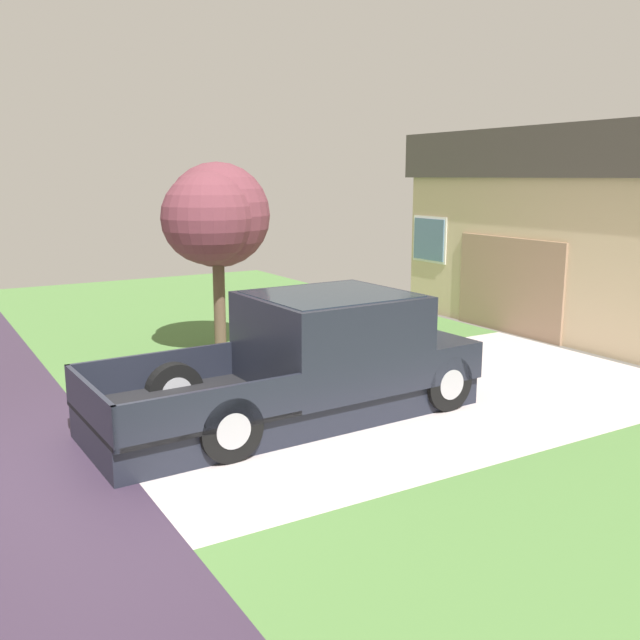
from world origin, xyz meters
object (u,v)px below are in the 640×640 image
object	(u,v)px
person_with_hat	(294,331)
front_yard_tree	(214,217)
handbag	(273,379)
pickup_truck	(318,360)

from	to	relation	value
person_with_hat	front_yard_tree	bearing A→B (deg)	173.01
person_with_hat	handbag	size ratio (longest dim) A/B	4.17
person_with_hat	pickup_truck	bearing A→B (deg)	-24.72
person_with_hat	front_yard_tree	size ratio (longest dim) A/B	0.46
handbag	front_yard_tree	bearing A→B (deg)	177.92
pickup_truck	person_with_hat	bearing A→B (deg)	164.16
front_yard_tree	handbag	bearing A→B (deg)	-2.08
handbag	front_yard_tree	world-z (taller)	front_yard_tree
pickup_truck	person_with_hat	distance (m)	1.31
person_with_hat	handbag	bearing A→B (deg)	-139.19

